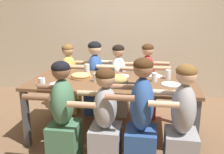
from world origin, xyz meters
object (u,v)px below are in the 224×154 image
(empty_plate_a, at_px, (59,84))
(empty_plate_c, at_px, (122,76))
(diner_far_left, at_px, (69,82))
(skillet_bowl, at_px, (118,81))
(drinking_glass_b, at_px, (104,73))
(cocktail_glass_blue, at_px, (42,82))
(drinking_glass_f, at_px, (96,78))
(pizza_board_main, at_px, (81,76))
(diner_near_midleft, at_px, (63,119))
(drinking_glass_c, at_px, (168,75))
(diner_far_center, at_px, (118,83))
(empty_plate_b, at_px, (171,84))
(diner_far_midright, at_px, (147,84))
(diner_far_midleft, at_px, (95,80))
(drinking_glass_d, at_px, (62,76))
(diner_near_right, at_px, (182,126))
(drinking_glass_e, at_px, (87,69))
(empty_plate_d, at_px, (155,76))
(diner_near_midright, at_px, (141,121))
(drinking_glass_a, at_px, (154,78))
(diner_near_center, at_px, (105,123))

(empty_plate_a, distance_m, empty_plate_c, 0.88)
(diner_far_left, bearing_deg, empty_plate_c, 62.35)
(skillet_bowl, xyz_separation_m, drinking_glass_b, (-0.24, 0.35, -0.01))
(cocktail_glass_blue, bearing_deg, drinking_glass_f, 25.37)
(pizza_board_main, relative_size, diner_near_midleft, 0.26)
(skillet_bowl, xyz_separation_m, drinking_glass_c, (0.62, 0.38, -0.00))
(skillet_bowl, bearing_deg, pizza_board_main, 154.68)
(empty_plate_a, height_order, diner_far_center, diner_far_center)
(drinking_glass_f, bearing_deg, diner_near_midleft, -108.93)
(diner_near_midleft, bearing_deg, drinking_glass_b, -17.45)
(empty_plate_b, relative_size, diner_far_left, 0.21)
(empty_plate_c, relative_size, diner_far_center, 0.17)
(diner_far_midright, distance_m, diner_far_midleft, 0.82)
(diner_near_midleft, bearing_deg, diner_far_midright, -31.01)
(drinking_glass_d, distance_m, diner_far_midright, 1.38)
(cocktail_glass_blue, height_order, diner_far_midright, diner_far_midright)
(drinking_glass_c, distance_m, diner_far_center, 0.94)
(diner_far_midright, bearing_deg, pizza_board_main, -54.00)
(empty_plate_a, distance_m, drinking_glass_f, 0.46)
(empty_plate_a, distance_m, drinking_glass_c, 1.42)
(empty_plate_c, relative_size, diner_near_right, 0.17)
(pizza_board_main, bearing_deg, drinking_glass_f, -32.81)
(empty_plate_b, distance_m, drinking_glass_d, 1.41)
(drinking_glass_b, distance_m, drinking_glass_e, 0.31)
(empty_plate_c, bearing_deg, cocktail_glass_blue, -146.81)
(empty_plate_a, relative_size, drinking_glass_c, 1.93)
(empty_plate_c, height_order, drinking_glass_c, drinking_glass_c)
(empty_plate_c, bearing_deg, diner_far_midleft, 135.02)
(empty_plate_b, distance_m, diner_far_midleft, 1.39)
(empty_plate_d, xyz_separation_m, diner_near_midright, (-0.14, -1.02, -0.22))
(drinking_glass_a, height_order, diner_near_midright, diner_near_midright)
(empty_plate_d, relative_size, drinking_glass_f, 1.85)
(diner_near_center, distance_m, diner_near_right, 0.78)
(drinking_glass_c, xyz_separation_m, drinking_glass_f, (-0.92, -0.28, -0.00))
(skillet_bowl, bearing_deg, cocktail_glass_blue, -168.49)
(empty_plate_d, height_order, diner_far_midright, diner_far_midright)
(drinking_glass_a, bearing_deg, drinking_glass_d, -174.47)
(diner_far_center, bearing_deg, drinking_glass_c, 54.92)
(pizza_board_main, relative_size, drinking_glass_b, 2.73)
(pizza_board_main, height_order, drinking_glass_a, drinking_glass_a)
(drinking_glass_f, bearing_deg, empty_plate_c, 45.31)
(pizza_board_main, bearing_deg, diner_near_center, -58.96)
(diner_near_midright, height_order, diner_near_midleft, diner_near_midright)
(skillet_bowl, relative_size, drinking_glass_c, 3.12)
(diner_near_right, bearing_deg, drinking_glass_e, 50.01)
(skillet_bowl, bearing_deg, diner_far_center, 96.97)
(cocktail_glass_blue, distance_m, drinking_glass_e, 0.78)
(cocktail_glass_blue, distance_m, drinking_glass_c, 1.62)
(empty_plate_b, relative_size, diner_far_midright, 0.20)
(empty_plate_d, distance_m, diner_near_midleft, 1.43)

